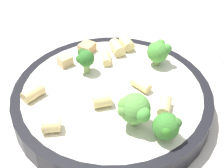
% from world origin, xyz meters
% --- Properties ---
extents(ground_plane, '(2.00, 2.00, 0.00)m').
position_xyz_m(ground_plane, '(0.00, 0.00, 0.00)').
color(ground_plane, beige).
extents(pasta_bowl, '(0.26, 0.26, 0.03)m').
position_xyz_m(pasta_bowl, '(0.00, 0.00, 0.02)').
color(pasta_bowl, black).
rests_on(pasta_bowl, ground_plane).
extents(broccoli_floret_0, '(0.03, 0.03, 0.03)m').
position_xyz_m(broccoli_floret_0, '(-0.08, -0.07, 0.05)').
color(broccoli_floret_0, '#84AD60').
rests_on(broccoli_floret_0, pasta_bowl).
extents(broccoli_floret_1, '(0.04, 0.04, 0.04)m').
position_xyz_m(broccoli_floret_1, '(-0.06, -0.03, 0.06)').
color(broccoli_floret_1, '#93B766').
rests_on(broccoli_floret_1, pasta_bowl).
extents(broccoli_floret_2, '(0.03, 0.03, 0.03)m').
position_xyz_m(broccoli_floret_2, '(0.04, 0.04, 0.05)').
color(broccoli_floret_2, '#84AD60').
rests_on(broccoli_floret_2, pasta_bowl).
extents(broccoli_floret_3, '(0.03, 0.03, 0.04)m').
position_xyz_m(broccoli_floret_3, '(0.06, -0.06, 0.05)').
color(broccoli_floret_3, '#93B766').
rests_on(broccoli_floret_3, pasta_bowl).
extents(rigatoni_0, '(0.03, 0.03, 0.02)m').
position_xyz_m(rigatoni_0, '(-0.02, 0.10, 0.04)').
color(rigatoni_0, '#E0C67F').
rests_on(rigatoni_0, pasta_bowl).
extents(rigatoni_1, '(0.03, 0.03, 0.02)m').
position_xyz_m(rigatoni_1, '(0.09, 0.00, 0.04)').
color(rigatoni_1, '#E0C67F').
rests_on(rigatoni_1, pasta_bowl).
extents(rigatoni_2, '(0.03, 0.03, 0.01)m').
position_xyz_m(rigatoni_2, '(0.01, -0.04, 0.04)').
color(rigatoni_2, '#E0C67F').
rests_on(rigatoni_2, pasta_bowl).
extents(rigatoni_3, '(0.02, 0.03, 0.02)m').
position_xyz_m(rigatoni_3, '(-0.03, 0.01, 0.04)').
color(rigatoni_3, '#E0C67F').
rests_on(rigatoni_3, pasta_bowl).
extents(rigatoni_4, '(0.03, 0.02, 0.02)m').
position_xyz_m(rigatoni_4, '(-0.03, -0.07, 0.04)').
color(rigatoni_4, '#E0C67F').
rests_on(rigatoni_4, pasta_bowl).
extents(rigatoni_5, '(0.03, 0.03, 0.02)m').
position_xyz_m(rigatoni_5, '(0.10, -0.01, 0.04)').
color(rigatoni_5, '#E0C67F').
rests_on(rigatoni_5, pasta_bowl).
extents(rigatoni_6, '(0.02, 0.02, 0.02)m').
position_xyz_m(rigatoni_6, '(-0.08, 0.06, 0.04)').
color(rigatoni_6, '#E0C67F').
rests_on(rigatoni_6, pasta_bowl).
extents(rigatoni_7, '(0.03, 0.02, 0.01)m').
position_xyz_m(rigatoni_7, '(0.06, 0.01, 0.04)').
color(rigatoni_7, '#E0C67F').
rests_on(rigatoni_7, pasta_bowl).
extents(chicken_chunk_0, '(0.03, 0.03, 0.01)m').
position_xyz_m(chicken_chunk_0, '(0.09, 0.05, 0.04)').
color(chicken_chunk_0, tan).
rests_on(chicken_chunk_0, pasta_bowl).
extents(chicken_chunk_1, '(0.02, 0.02, 0.01)m').
position_xyz_m(chicken_chunk_1, '(0.05, 0.07, 0.04)').
color(chicken_chunk_1, tan).
rests_on(chicken_chunk_1, pasta_bowl).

